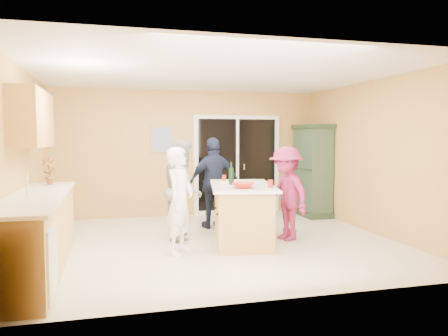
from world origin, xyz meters
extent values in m
plane|color=beige|center=(0.00, 0.00, 0.00)|extent=(5.50, 5.50, 0.00)
cube|color=silver|center=(0.00, 0.00, 2.60)|extent=(5.50, 5.00, 0.10)
cube|color=#EFB162|center=(0.00, 2.50, 1.30)|extent=(5.50, 0.10, 2.60)
cube|color=#EFB162|center=(0.00, -2.50, 1.30)|extent=(5.50, 0.10, 2.60)
cube|color=#EFB162|center=(-2.75, 0.00, 1.30)|extent=(0.10, 5.00, 2.60)
cube|color=#EFB162|center=(2.75, 0.00, 1.30)|extent=(0.10, 5.00, 2.60)
cube|color=tan|center=(-2.45, -0.90, 0.45)|extent=(0.60, 3.00, 0.90)
cube|color=silver|center=(-2.44, -2.00, 0.40)|extent=(0.62, 0.60, 0.72)
cube|color=white|center=(-2.44, -0.90, 0.92)|extent=(0.65, 3.05, 0.04)
cylinder|color=silver|center=(-2.45, -1.40, 1.09)|extent=(0.02, 0.02, 0.30)
cube|color=tan|center=(-2.58, -0.20, 1.88)|extent=(0.35, 1.60, 0.75)
cube|color=silver|center=(1.05, 2.47, 1.05)|extent=(1.90, 0.05, 2.10)
cube|color=black|center=(1.05, 2.46, 1.05)|extent=(1.70, 0.03, 1.94)
cube|color=silver|center=(1.05, 2.45, 1.05)|extent=(0.06, 0.04, 1.94)
cube|color=silver|center=(1.20, 2.44, 1.00)|extent=(0.02, 0.03, 0.12)
cube|color=tan|center=(-0.55, 2.48, 1.60)|extent=(0.46, 0.03, 0.56)
cube|color=#45688E|center=(-0.55, 2.47, 1.60)|extent=(0.38, 0.02, 0.48)
cube|color=tan|center=(0.38, -0.10, 0.43)|extent=(1.07, 1.64, 0.86)
cube|color=white|center=(0.38, -0.10, 0.88)|extent=(1.25, 1.87, 0.04)
cube|color=black|center=(0.38, -0.10, 0.05)|extent=(0.97, 1.56, 0.10)
cube|color=#1E311F|center=(2.49, 1.79, 0.06)|extent=(0.52, 0.99, 0.11)
cube|color=#2E4534|center=(2.49, 1.79, 0.94)|extent=(0.47, 0.94, 1.76)
cube|color=#1E311F|center=(2.49, 1.79, 1.85)|extent=(0.54, 1.03, 0.07)
imported|color=white|center=(-0.65, -0.52, 0.75)|extent=(0.60, 0.65, 1.49)
imported|color=gray|center=(-0.46, 0.40, 0.80)|extent=(0.74, 0.87, 1.59)
imported|color=#171E33|center=(0.23, 1.09, 0.81)|extent=(1.01, 0.55, 1.63)
imported|color=maroon|center=(1.12, -0.11, 0.74)|extent=(0.78, 1.07, 1.49)
imported|color=#A71C12|center=(0.26, -0.55, 0.94)|extent=(0.41, 0.41, 0.08)
imported|color=#B41214|center=(-2.45, 0.30, 1.15)|extent=(0.24, 0.18, 0.41)
cylinder|color=#A71C12|center=(0.25, 0.47, 0.95)|extent=(0.08, 0.08, 0.10)
cylinder|color=#A71C12|center=(0.66, -0.60, 0.96)|extent=(0.09, 0.09, 0.11)
cylinder|color=black|center=(0.23, -0.05, 1.03)|extent=(0.08, 0.08, 0.25)
cylinder|color=black|center=(0.23, -0.05, 1.20)|extent=(0.03, 0.03, 0.10)
cylinder|color=silver|center=(0.26, 0.27, 0.91)|extent=(0.30, 0.30, 0.02)
camera|label=1|loc=(-1.55, -6.51, 1.63)|focal=35.00mm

